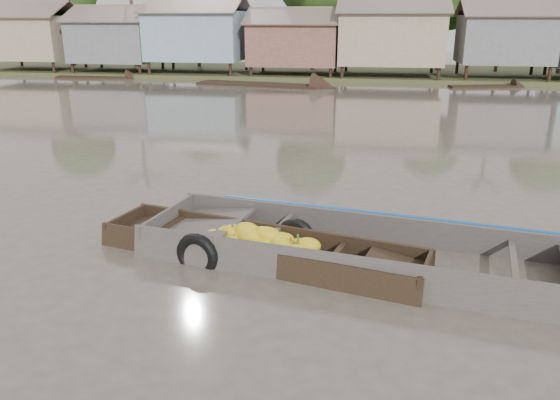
# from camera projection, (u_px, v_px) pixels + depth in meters

# --- Properties ---
(ground) EXTENTS (120.00, 120.00, 0.00)m
(ground) POSITION_uv_depth(u_px,v_px,m) (265.00, 270.00, 9.07)
(ground) COLOR #50473D
(ground) RESTS_ON ground
(riverbank) EXTENTS (120.00, 12.47, 10.22)m
(riverbank) POSITION_uv_depth(u_px,v_px,m) (399.00, 30.00, 37.35)
(riverbank) COLOR #384723
(riverbank) RESTS_ON ground
(banana_boat) EXTENTS (5.98, 2.70, 0.83)m
(banana_boat) POSITION_uv_depth(u_px,v_px,m) (254.00, 247.00, 9.54)
(banana_boat) COLOR black
(banana_boat) RESTS_ON ground
(viewer_boat) EXTENTS (8.72, 3.61, 0.68)m
(viewer_boat) POSITION_uv_depth(u_px,v_px,m) (387.00, 261.00, 9.22)
(viewer_boat) COLOR #3D3834
(viewer_boat) RESTS_ON ground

